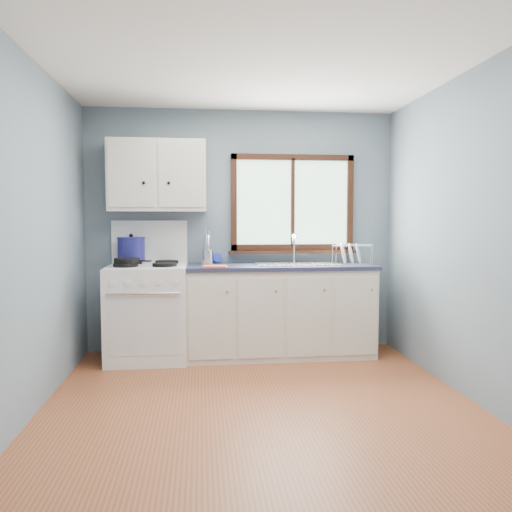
{
  "coord_description": "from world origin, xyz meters",
  "views": [
    {
      "loc": [
        -0.43,
        -3.43,
        1.36
      ],
      "look_at": [
        0.05,
        0.9,
        1.05
      ],
      "focal_mm": 35.0,
      "sensor_mm": 36.0,
      "label": 1
    }
  ],
  "objects": [
    {
      "name": "floor",
      "position": [
        0.0,
        0.0,
        -0.01
      ],
      "size": [
        3.2,
        3.6,
        0.02
      ],
      "primitive_type": "cube",
      "color": "#A0532F",
      "rests_on": "ground"
    },
    {
      "name": "ceiling",
      "position": [
        0.0,
        0.0,
        2.51
      ],
      "size": [
        3.2,
        3.6,
        0.02
      ],
      "primitive_type": "cube",
      "color": "white",
      "rests_on": "wall_back"
    },
    {
      "name": "wall_back",
      "position": [
        0.0,
        1.81,
        1.25
      ],
      "size": [
        3.2,
        0.02,
        2.5
      ],
      "primitive_type": "cube",
      "color": "slate",
      "rests_on": "ground"
    },
    {
      "name": "wall_front",
      "position": [
        0.0,
        -1.81,
        1.25
      ],
      "size": [
        3.2,
        0.02,
        2.5
      ],
      "primitive_type": "cube",
      "color": "slate",
      "rests_on": "ground"
    },
    {
      "name": "wall_left",
      "position": [
        -1.61,
        0.0,
        1.25
      ],
      "size": [
        0.02,
        3.6,
        2.5
      ],
      "primitive_type": "cube",
      "color": "slate",
      "rests_on": "ground"
    },
    {
      "name": "wall_right",
      "position": [
        1.61,
        0.0,
        1.25
      ],
      "size": [
        0.02,
        3.6,
        2.5
      ],
      "primitive_type": "cube",
      "color": "slate",
      "rests_on": "ground"
    },
    {
      "name": "gas_range",
      "position": [
        -0.95,
        1.47,
        0.49
      ],
      "size": [
        0.76,
        0.69,
        1.36
      ],
      "color": "white",
      "rests_on": "floor"
    },
    {
      "name": "base_cabinets",
      "position": [
        0.36,
        1.49,
        0.41
      ],
      "size": [
        1.85,
        0.6,
        0.88
      ],
      "color": "silver",
      "rests_on": "floor"
    },
    {
      "name": "countertop",
      "position": [
        0.36,
        1.49,
        0.9
      ],
      "size": [
        1.89,
        0.64,
        0.04
      ],
      "primitive_type": "cube",
      "color": "#20233C",
      "rests_on": "base_cabinets"
    },
    {
      "name": "sink",
      "position": [
        0.54,
        1.49,
        0.86
      ],
      "size": [
        0.84,
        0.46,
        0.44
      ],
      "color": "silver",
      "rests_on": "countertop"
    },
    {
      "name": "window",
      "position": [
        0.54,
        1.77,
        1.48
      ],
      "size": [
        1.36,
        0.1,
        1.03
      ],
      "color": "#9EC6A8",
      "rests_on": "wall_back"
    },
    {
      "name": "upper_cabinets",
      "position": [
        -0.85,
        1.63,
        1.8
      ],
      "size": [
        0.95,
        0.35,
        0.7
      ],
      "color": "silver",
      "rests_on": "wall_back"
    },
    {
      "name": "skillet",
      "position": [
        -1.12,
        1.33,
        0.98
      ],
      "size": [
        0.38,
        0.29,
        0.05
      ],
      "rotation": [
        0.0,
        0.0,
        -0.24
      ],
      "color": "black",
      "rests_on": "gas_range"
    },
    {
      "name": "stockpot",
      "position": [
        -1.12,
        1.61,
        1.08
      ],
      "size": [
        0.32,
        0.32,
        0.27
      ],
      "rotation": [
        0.0,
        0.0,
        -0.19
      ],
      "color": "navy",
      "rests_on": "gas_range"
    },
    {
      "name": "utensil_crock",
      "position": [
        -0.37,
        1.6,
        1.0
      ],
      "size": [
        0.16,
        0.16,
        0.37
      ],
      "rotation": [
        0.0,
        0.0,
        -0.43
      ],
      "color": "silver",
      "rests_on": "countertop"
    },
    {
      "name": "thermos",
      "position": [
        -0.38,
        1.63,
        1.07
      ],
      "size": [
        0.09,
        0.09,
        0.3
      ],
      "primitive_type": "cylinder",
      "rotation": [
        0.0,
        0.0,
        -0.33
      ],
      "color": "silver",
      "rests_on": "countertop"
    },
    {
      "name": "soap_bottle",
      "position": [
        -0.26,
        1.7,
        1.06
      ],
      "size": [
        0.13,
        0.13,
        0.28
      ],
      "primitive_type": "imported",
      "rotation": [
        0.0,
        0.0,
        0.3
      ],
      "color": "#1F2FB1",
      "rests_on": "countertop"
    },
    {
      "name": "dish_towel",
      "position": [
        -0.3,
        1.26,
        0.93
      ],
      "size": [
        0.24,
        0.18,
        0.02
      ],
      "primitive_type": "cube",
      "rotation": [
        0.0,
        0.0,
        -0.12
      ],
      "color": "orange",
      "rests_on": "countertop"
    },
    {
      "name": "dish_rack",
      "position": [
        1.11,
        1.52,
        0.97
      ],
      "size": [
        0.49,
        0.44,
        0.21
      ],
      "rotation": [
        0.0,
        0.0,
        -0.4
      ],
      "color": "silver",
      "rests_on": "countertop"
    }
  ]
}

